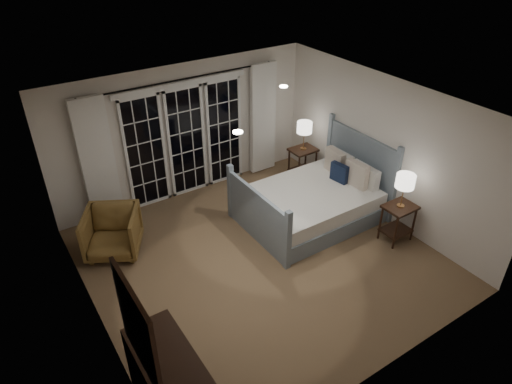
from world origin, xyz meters
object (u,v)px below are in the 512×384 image
lamp_right (305,128)px  lamp_left (405,182)px  armchair (112,233)px  bed (313,201)px  nightstand_right (303,159)px  nightstand_left (398,218)px

lamp_right → lamp_left: bearing=-89.1°
armchair → bed: bearing=12.4°
bed → nightstand_right: size_ratio=3.47×
bed → armchair: (-3.27, 0.99, 0.04)m
bed → lamp_right: size_ratio=4.04×
lamp_left → armchair: lamp_left is taller
nightstand_left → armchair: armchair is taller
nightstand_right → lamp_right: (-0.00, -0.00, 0.68)m
bed → nightstand_left: 1.46m
lamp_left → nightstand_left: bearing=14.0°
lamp_left → armchair: (-4.01, 2.25, -0.74)m
nightstand_left → armchair: (-4.01, 2.25, -0.06)m
nightstand_right → lamp_right: lamp_right is taller
lamp_right → armchair: bearing=-176.9°
nightstand_right → lamp_right: bearing=-153.4°
nightstand_right → armchair: size_ratio=0.80×
lamp_left → armchair: 4.66m
bed → armchair: size_ratio=2.78×
bed → lamp_right: bearing=59.6°
bed → nightstand_right: bearing=59.6°
lamp_right → armchair: size_ratio=0.69×
nightstand_left → lamp_left: size_ratio=1.14×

